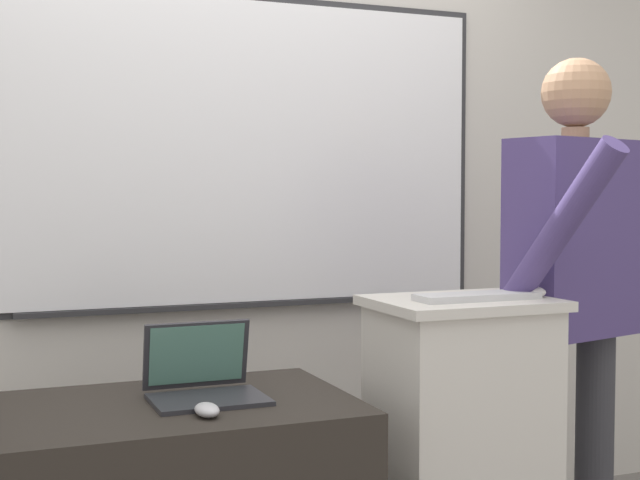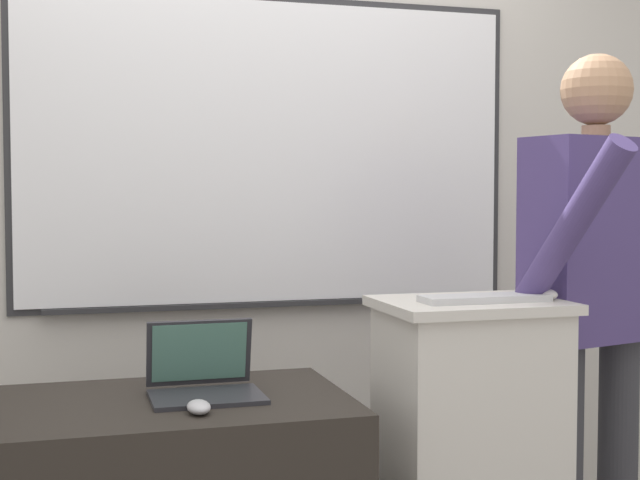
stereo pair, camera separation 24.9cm
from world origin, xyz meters
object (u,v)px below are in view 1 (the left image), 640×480
(wireless_keyboard, at_px, (477,296))
(person_presenter, at_px, (575,280))
(computer_mouse_by_laptop, at_px, (207,410))
(lectern_podium, at_px, (460,462))
(computer_mouse_by_keyboard, at_px, (533,292))
(laptop, at_px, (203,377))

(wireless_keyboard, bearing_deg, person_presenter, 15.33)
(person_presenter, relative_size, computer_mouse_by_laptop, 17.79)
(lectern_podium, height_order, wireless_keyboard, wireless_keyboard)
(wireless_keyboard, bearing_deg, computer_mouse_by_laptop, -172.66)
(person_presenter, distance_m, wireless_keyboard, 0.47)
(lectern_podium, relative_size, person_presenter, 0.57)
(lectern_podium, bearing_deg, computer_mouse_by_laptop, -169.00)
(computer_mouse_by_laptop, xyz_separation_m, computer_mouse_by_keyboard, (1.06, 0.11, 0.25))
(person_presenter, distance_m, laptop, 1.29)
(lectern_podium, xyz_separation_m, computer_mouse_by_laptop, (-0.84, -0.16, 0.28))
(wireless_keyboard, relative_size, computer_mouse_by_keyboard, 3.85)
(laptop, bearing_deg, wireless_keyboard, -7.35)
(laptop, xyz_separation_m, computer_mouse_by_keyboard, (1.01, -0.11, 0.21))
(lectern_podium, distance_m, computer_mouse_by_keyboard, 0.57)
(lectern_podium, distance_m, person_presenter, 0.72)
(lectern_podium, relative_size, wireless_keyboard, 2.65)
(wireless_keyboard, height_order, computer_mouse_by_keyboard, computer_mouse_by_keyboard)
(person_presenter, relative_size, laptop, 5.80)
(lectern_podium, relative_size, computer_mouse_by_keyboard, 10.18)
(wireless_keyboard, bearing_deg, lectern_podium, 112.07)
(computer_mouse_by_laptop, height_order, computer_mouse_by_keyboard, computer_mouse_by_keyboard)
(laptop, distance_m, wireless_keyboard, 0.85)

